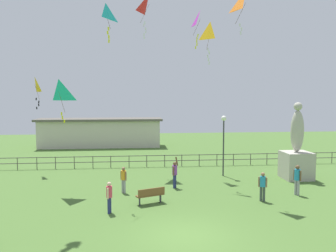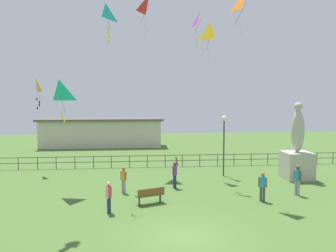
# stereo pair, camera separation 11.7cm
# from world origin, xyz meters

# --- Properties ---
(ground_plane) EXTENTS (80.00, 80.00, 0.00)m
(ground_plane) POSITION_xyz_m (0.00, 0.00, 0.00)
(ground_plane) COLOR #476B2D
(statue_monument) EXTENTS (1.82, 1.82, 5.22)m
(statue_monument) POSITION_xyz_m (9.00, 8.99, 1.56)
(statue_monument) COLOR #B2AD9E
(statue_monument) RESTS_ON ground_plane
(lamppost) EXTENTS (0.36, 0.36, 4.27)m
(lamppost) POSITION_xyz_m (4.26, 10.31, 3.12)
(lamppost) COLOR #38383D
(lamppost) RESTS_ON ground_plane
(park_bench) EXTENTS (1.54, 0.94, 0.85)m
(park_bench) POSITION_xyz_m (-1.19, 4.34, 0.46)
(park_bench) COLOR brown
(park_bench) RESTS_ON ground_plane
(person_0) EXTENTS (0.28, 0.44, 1.53)m
(person_0) POSITION_xyz_m (-3.23, 3.08, 0.88)
(person_0) COLOR navy
(person_0) RESTS_ON ground_plane
(person_2) EXTENTS (0.44, 0.29, 1.57)m
(person_2) POSITION_xyz_m (4.79, 4.20, 0.90)
(person_2) COLOR #3F4C47
(person_2) RESTS_ON ground_plane
(person_3) EXTENTS (0.36, 0.34, 1.53)m
(person_3) POSITION_xyz_m (-2.64, 6.60, 0.88)
(person_3) COLOR #99999E
(person_3) RESTS_ON ground_plane
(person_4) EXTENTS (0.32, 0.48, 1.72)m
(person_4) POSITION_xyz_m (7.17, 5.13, 0.99)
(person_4) COLOR #99999E
(person_4) RESTS_ON ground_plane
(person_5) EXTENTS (0.40, 0.45, 1.91)m
(person_5) POSITION_xyz_m (0.45, 7.39, 0.96)
(person_5) COLOR navy
(person_5) RESTS_ON ground_plane
(kite_0) EXTENTS (1.16, 1.10, 2.45)m
(kite_0) POSITION_xyz_m (4.29, 6.08, 10.81)
(kite_0) COLOR orange
(kite_1) EXTENTS (1.27, 1.37, 3.19)m
(kite_1) POSITION_xyz_m (-0.80, 13.28, 12.41)
(kite_1) COLOR red
(kite_2) EXTENTS (0.71, 0.84, 2.38)m
(kite_2) POSITION_xyz_m (-9.19, 13.09, 6.40)
(kite_2) COLOR yellow
(kite_3) EXTENTS (0.87, 0.84, 2.75)m
(kite_3) POSITION_xyz_m (2.85, 12.00, 11.11)
(kite_3) COLOR #B22DB2
(kite_4) EXTENTS (0.83, 1.14, 2.13)m
(kite_4) POSITION_xyz_m (-3.49, 6.16, 10.12)
(kite_4) COLOR #19B2B2
(kite_5) EXTENTS (1.21, 1.30, 2.43)m
(kite_5) POSITION_xyz_m (-6.25, 6.97, 5.81)
(kite_5) COLOR #19B2B2
(kite_7) EXTENTS (0.95, 0.92, 2.75)m
(kite_7) POSITION_xyz_m (2.97, 9.20, 9.72)
(kite_7) COLOR yellow
(waterfront_railing) EXTENTS (36.01, 0.06, 0.95)m
(waterfront_railing) POSITION_xyz_m (-0.32, 14.00, 0.62)
(waterfront_railing) COLOR #4C4742
(waterfront_railing) RESTS_ON ground_plane
(pavilion_building) EXTENTS (13.79, 3.60, 3.18)m
(pavilion_building) POSITION_xyz_m (-5.72, 26.00, 1.62)
(pavilion_building) COLOR beige
(pavilion_building) RESTS_ON ground_plane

